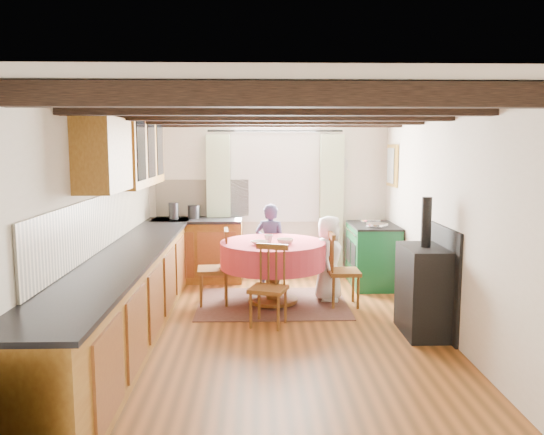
{
  "coord_description": "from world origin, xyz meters",
  "views": [
    {
      "loc": [
        -0.18,
        -5.58,
        1.99
      ],
      "look_at": [
        0.0,
        0.8,
        1.15
      ],
      "focal_mm": 36.41,
      "sensor_mm": 36.0,
      "label": 1
    }
  ],
  "objects_px": {
    "chair_right": "(344,269)",
    "dining_table": "(273,273)",
    "chair_near": "(268,286)",
    "aga_range": "(373,254)",
    "chair_left": "(213,267)",
    "cup": "(269,239)",
    "cast_iron_stove": "(425,266)",
    "child_right": "(329,258)",
    "child_far": "(270,246)"
  },
  "relations": [
    {
      "from": "chair_right",
      "to": "dining_table",
      "type": "bearing_deg",
      "value": 82.66
    },
    {
      "from": "chair_near",
      "to": "aga_range",
      "type": "distance_m",
      "value": 2.31
    },
    {
      "from": "dining_table",
      "to": "chair_left",
      "type": "bearing_deg",
      "value": 179.37
    },
    {
      "from": "dining_table",
      "to": "cup",
      "type": "xyz_separation_m",
      "value": [
        -0.05,
        -0.05,
        0.45
      ]
    },
    {
      "from": "dining_table",
      "to": "aga_range",
      "type": "distance_m",
      "value": 1.7
    },
    {
      "from": "aga_range",
      "to": "cast_iron_stove",
      "type": "xyz_separation_m",
      "value": [
        0.11,
        -2.05,
        0.28
      ]
    },
    {
      "from": "aga_range",
      "to": "cast_iron_stove",
      "type": "distance_m",
      "value": 2.07
    },
    {
      "from": "dining_table",
      "to": "aga_range",
      "type": "relative_size",
      "value": 1.35
    },
    {
      "from": "dining_table",
      "to": "child_right",
      "type": "distance_m",
      "value": 0.75
    },
    {
      "from": "chair_near",
      "to": "chair_left",
      "type": "xyz_separation_m",
      "value": [
        -0.67,
        0.86,
        0.03
      ]
    },
    {
      "from": "dining_table",
      "to": "child_far",
      "type": "height_order",
      "value": "child_far"
    },
    {
      "from": "aga_range",
      "to": "cast_iron_stove",
      "type": "bearing_deg",
      "value": -86.93
    },
    {
      "from": "cast_iron_stove",
      "to": "cup",
      "type": "height_order",
      "value": "cast_iron_stove"
    },
    {
      "from": "chair_right",
      "to": "aga_range",
      "type": "distance_m",
      "value": 1.14
    },
    {
      "from": "dining_table",
      "to": "cup",
      "type": "height_order",
      "value": "cup"
    },
    {
      "from": "dining_table",
      "to": "aga_range",
      "type": "height_order",
      "value": "aga_range"
    },
    {
      "from": "cast_iron_stove",
      "to": "child_far",
      "type": "bearing_deg",
      "value": 128.76
    },
    {
      "from": "chair_left",
      "to": "aga_range",
      "type": "relative_size",
      "value": 0.98
    },
    {
      "from": "dining_table",
      "to": "cast_iron_stove",
      "type": "relative_size",
      "value": 0.9
    },
    {
      "from": "chair_near",
      "to": "dining_table",
      "type": "bearing_deg",
      "value": 103.29
    },
    {
      "from": "child_right",
      "to": "child_far",
      "type": "bearing_deg",
      "value": 63.24
    },
    {
      "from": "chair_left",
      "to": "aga_range",
      "type": "distance_m",
      "value": 2.37
    },
    {
      "from": "chair_near",
      "to": "cast_iron_stove",
      "type": "bearing_deg",
      "value": 7.5
    },
    {
      "from": "chair_left",
      "to": "cup",
      "type": "distance_m",
      "value": 0.79
    },
    {
      "from": "dining_table",
      "to": "cast_iron_stove",
      "type": "bearing_deg",
      "value": -36.61
    },
    {
      "from": "dining_table",
      "to": "chair_right",
      "type": "bearing_deg",
      "value": -6.43
    },
    {
      "from": "child_far",
      "to": "child_right",
      "type": "xyz_separation_m",
      "value": [
        0.73,
        -0.65,
        -0.05
      ]
    },
    {
      "from": "cast_iron_stove",
      "to": "chair_right",
      "type": "bearing_deg",
      "value": 122.66
    },
    {
      "from": "chair_left",
      "to": "chair_right",
      "type": "height_order",
      "value": "chair_left"
    },
    {
      "from": "chair_near",
      "to": "cast_iron_stove",
      "type": "height_order",
      "value": "cast_iron_stove"
    },
    {
      "from": "chair_right",
      "to": "child_far",
      "type": "distance_m",
      "value": 1.27
    },
    {
      "from": "chair_right",
      "to": "child_far",
      "type": "xyz_separation_m",
      "value": [
        -0.89,
        0.89,
        0.13
      ]
    },
    {
      "from": "cup",
      "to": "dining_table",
      "type": "bearing_deg",
      "value": 45.62
    },
    {
      "from": "dining_table",
      "to": "chair_right",
      "type": "relative_size",
      "value": 1.42
    },
    {
      "from": "child_far",
      "to": "child_right",
      "type": "bearing_deg",
      "value": 152.59
    },
    {
      "from": "chair_near",
      "to": "child_right",
      "type": "height_order",
      "value": "child_right"
    },
    {
      "from": "chair_left",
      "to": "cast_iron_stove",
      "type": "relative_size",
      "value": 0.65
    },
    {
      "from": "cast_iron_stove",
      "to": "child_right",
      "type": "height_order",
      "value": "cast_iron_stove"
    },
    {
      "from": "dining_table",
      "to": "cast_iron_stove",
      "type": "height_order",
      "value": "cast_iron_stove"
    },
    {
      "from": "chair_near",
      "to": "aga_range",
      "type": "bearing_deg",
      "value": 67.05
    },
    {
      "from": "chair_near",
      "to": "child_far",
      "type": "distance_m",
      "value": 1.65
    },
    {
      "from": "chair_left",
      "to": "chair_right",
      "type": "relative_size",
      "value": 1.03
    },
    {
      "from": "chair_near",
      "to": "cup",
      "type": "relative_size",
      "value": 8.35
    },
    {
      "from": "aga_range",
      "to": "child_far",
      "type": "xyz_separation_m",
      "value": [
        -1.46,
        -0.1,
        0.15
      ]
    },
    {
      "from": "chair_right",
      "to": "aga_range",
      "type": "bearing_deg",
      "value": -30.8
    },
    {
      "from": "chair_right",
      "to": "child_far",
      "type": "bearing_deg",
      "value": 43.94
    },
    {
      "from": "aga_range",
      "to": "cup",
      "type": "relative_size",
      "value": 9.03
    },
    {
      "from": "chair_left",
      "to": "child_far",
      "type": "height_order",
      "value": "child_far"
    },
    {
      "from": "child_right",
      "to": "aga_range",
      "type": "bearing_deg",
      "value": -29.44
    },
    {
      "from": "cast_iron_stove",
      "to": "child_far",
      "type": "xyz_separation_m",
      "value": [
        -1.57,
        1.95,
        -0.13
      ]
    }
  ]
}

